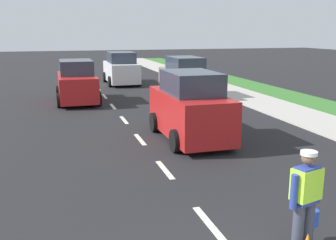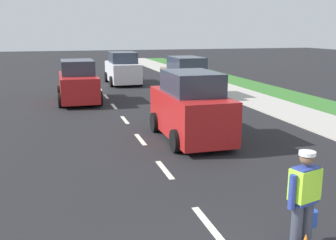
{
  "view_description": "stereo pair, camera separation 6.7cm",
  "coord_description": "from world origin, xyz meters",
  "px_view_note": "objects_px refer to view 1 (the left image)",
  "views": [
    {
      "loc": [
        -2.59,
        -3.55,
        3.47
      ],
      "look_at": [
        0.33,
        6.56,
        1.1
      ],
      "focal_mm": 42.52,
      "sensor_mm": 36.0,
      "label": 1
    },
    {
      "loc": [
        -2.53,
        -3.56,
        3.47
      ],
      "look_at": [
        0.33,
        6.56,
        1.1
      ],
      "focal_mm": 42.52,
      "sensor_mm": 36.0,
      "label": 2
    }
  ],
  "objects_px": {
    "car_outgoing_far": "(121,69)",
    "car_oncoming_second": "(77,83)",
    "car_outgoing_ahead": "(190,108)",
    "road_worker": "(306,196)",
    "car_parked_far": "(184,78)"
  },
  "relations": [
    {
      "from": "car_outgoing_far",
      "to": "car_oncoming_second",
      "type": "distance_m",
      "value": 6.99
    },
    {
      "from": "car_outgoing_ahead",
      "to": "car_oncoming_second",
      "type": "height_order",
      "value": "car_outgoing_ahead"
    },
    {
      "from": "car_oncoming_second",
      "to": "car_outgoing_far",
      "type": "bearing_deg",
      "value": 62.36
    },
    {
      "from": "road_worker",
      "to": "car_outgoing_ahead",
      "type": "bearing_deg",
      "value": 86.22
    },
    {
      "from": "car_outgoing_ahead",
      "to": "car_parked_far",
      "type": "distance_m",
      "value": 8.65
    },
    {
      "from": "car_parked_far",
      "to": "car_oncoming_second",
      "type": "xyz_separation_m",
      "value": [
        -5.64,
        -0.15,
        -0.03
      ]
    },
    {
      "from": "car_oncoming_second",
      "to": "road_worker",
      "type": "bearing_deg",
      "value": -80.08
    },
    {
      "from": "road_worker",
      "to": "car_oncoming_second",
      "type": "distance_m",
      "value": 15.2
    },
    {
      "from": "car_outgoing_ahead",
      "to": "car_parked_far",
      "type": "xyz_separation_m",
      "value": [
        2.56,
        8.26,
        -0.04
      ]
    },
    {
      "from": "car_outgoing_far",
      "to": "car_outgoing_ahead",
      "type": "distance_m",
      "value": 14.31
    },
    {
      "from": "road_worker",
      "to": "car_oncoming_second",
      "type": "bearing_deg",
      "value": 99.92
    },
    {
      "from": "car_outgoing_far",
      "to": "car_parked_far",
      "type": "bearing_deg",
      "value": -68.42
    },
    {
      "from": "car_outgoing_ahead",
      "to": "car_oncoming_second",
      "type": "xyz_separation_m",
      "value": [
        -3.07,
        8.12,
        -0.07
      ]
    },
    {
      "from": "car_outgoing_ahead",
      "to": "car_oncoming_second",
      "type": "distance_m",
      "value": 8.68
    },
    {
      "from": "car_parked_far",
      "to": "car_outgoing_ahead",
      "type": "bearing_deg",
      "value": -107.24
    }
  ]
}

